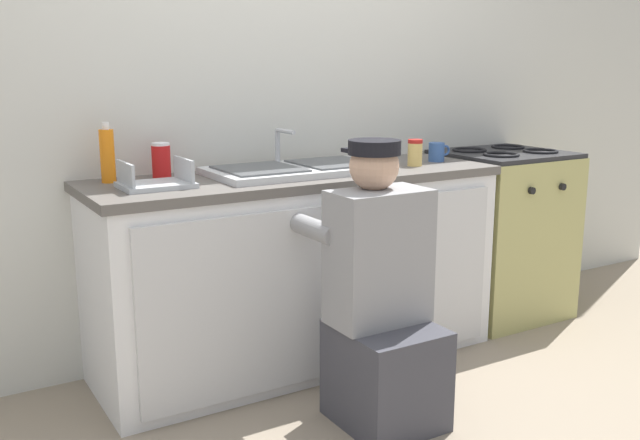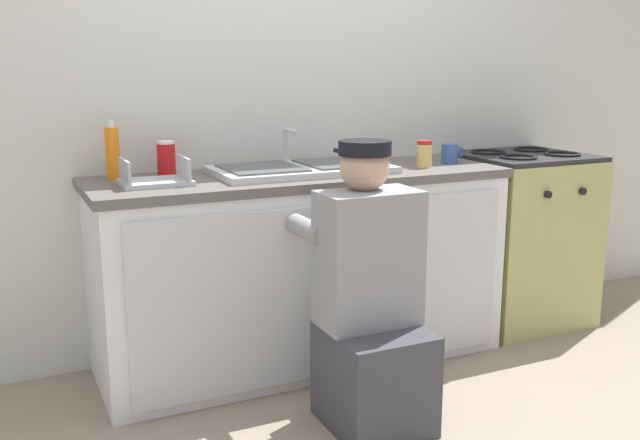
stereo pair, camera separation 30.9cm
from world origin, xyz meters
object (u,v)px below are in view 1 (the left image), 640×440
object	(u,v)px
soap_bottle_orange	(107,155)
condiment_jar	(415,153)
plumber_person	(381,308)
sink_double_basin	(297,169)
stove_range	(500,233)
coffee_mug	(437,152)
dish_rack_tray	(156,181)
soda_cup_red	(161,161)

from	to	relation	value
soap_bottle_orange	condiment_jar	bearing A→B (deg)	-10.72
plumber_person	soap_bottle_orange	size ratio (longest dim) A/B	4.42
sink_double_basin	stove_range	bearing A→B (deg)	-0.10
coffee_mug	soap_bottle_orange	bearing A→B (deg)	173.05
stove_range	condiment_jar	distance (m)	0.86
soap_bottle_orange	condiment_jar	world-z (taller)	soap_bottle_orange
coffee_mug	condiment_jar	xyz separation A→B (m)	(-0.20, -0.07, 0.02)
dish_rack_tray	condiment_jar	xyz separation A→B (m)	(1.27, -0.04, 0.04)
stove_range	soap_bottle_orange	bearing A→B (deg)	175.20
soap_bottle_orange	soda_cup_red	bearing A→B (deg)	1.48
plumber_person	coffee_mug	size ratio (longest dim) A/B	8.76
sink_double_basin	coffee_mug	world-z (taller)	sink_double_basin
sink_double_basin	coffee_mug	distance (m)	0.80
soda_cup_red	plumber_person	bearing A→B (deg)	-56.45
dish_rack_tray	condiment_jar	bearing A→B (deg)	-1.91
stove_range	coffee_mug	bearing A→B (deg)	-177.77
stove_range	soap_bottle_orange	xyz separation A→B (m)	(-2.09, 0.18, 0.55)
coffee_mug	plumber_person	bearing A→B (deg)	-141.09
plumber_person	coffee_mug	distance (m)	1.14
soap_bottle_orange	condiment_jar	distance (m)	1.43
plumber_person	dish_rack_tray	size ratio (longest dim) A/B	3.94
soap_bottle_orange	dish_rack_tray	bearing A→B (deg)	-60.07
coffee_mug	dish_rack_tray	xyz separation A→B (m)	(-1.47, -0.03, -0.02)
coffee_mug	dish_rack_tray	bearing A→B (deg)	-178.91
sink_double_basin	soap_bottle_orange	world-z (taller)	soap_bottle_orange
coffee_mug	soda_cup_red	size ratio (longest dim) A/B	0.83
condiment_jar	plumber_person	bearing A→B (deg)	-136.38
sink_double_basin	condiment_jar	xyz separation A→B (m)	(0.60, -0.09, 0.05)
dish_rack_tray	sink_double_basin	bearing A→B (deg)	4.20
dish_rack_tray	soda_cup_red	bearing A→B (deg)	66.11
soda_cup_red	condiment_jar	world-z (taller)	soda_cup_red
sink_double_basin	plumber_person	distance (m)	0.81
coffee_mug	condiment_jar	size ratio (longest dim) A/B	0.98
dish_rack_tray	soap_bottle_orange	bearing A→B (deg)	119.93
soda_cup_red	soap_bottle_orange	bearing A→B (deg)	-178.52
dish_rack_tray	plumber_person	bearing A→B (deg)	-43.06
condiment_jar	sink_double_basin	bearing A→B (deg)	171.31
plumber_person	soda_cup_red	bearing A→B (deg)	123.55
soap_bottle_orange	soda_cup_red	xyz separation A→B (m)	(0.23, 0.01, -0.04)
plumber_person	coffee_mug	xyz separation A→B (m)	(0.80, 0.65, 0.49)
sink_double_basin	plumber_person	bearing A→B (deg)	-90.56
plumber_person	soap_bottle_orange	bearing A→B (deg)	133.22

